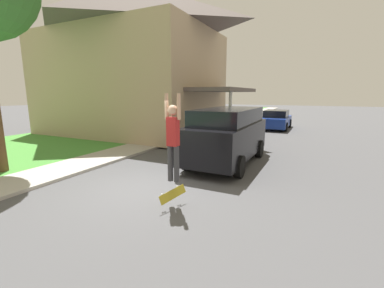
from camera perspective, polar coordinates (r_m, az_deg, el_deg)
name	(u,v)px	position (r m, az deg, el deg)	size (l,w,h in m)	color
ground_plane	(145,187)	(7.63, -10.35, -9.45)	(120.00, 120.00, 0.00)	#49494C
lawn	(99,136)	(17.19, -20.03, 1.64)	(10.00, 80.00, 0.08)	#478E38
sidewalk	(157,142)	(14.37, -7.75, 0.52)	(1.80, 80.00, 0.10)	#ADA89E
house	(130,57)	(18.36, -13.54, 18.21)	(13.60, 8.40, 9.55)	tan
suv_parked	(228,134)	(9.93, 7.91, 2.17)	(2.10, 4.93, 2.11)	black
car_down_street	(276,120)	(20.93, 18.19, 5.16)	(1.99, 4.31, 1.44)	navy
skateboarder	(173,137)	(5.97, -4.24, 1.64)	(0.41, 0.24, 2.08)	#38383D
skateboard	(173,194)	(6.18, -4.33, -11.06)	(0.31, 0.80, 0.30)	#A89323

